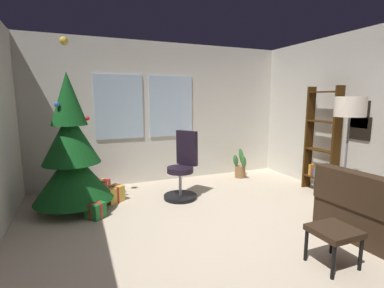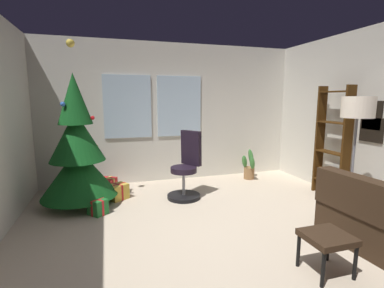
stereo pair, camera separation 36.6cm
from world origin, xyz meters
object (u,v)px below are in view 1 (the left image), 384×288
object	(u,v)px
holiday_tree	(72,155)
gift_box_red	(100,188)
footstool	(334,234)
potted_plant	(240,166)
gift_box_green	(95,210)
office_chair	(182,172)
bookshelf	(322,146)
floor_lamp	(350,113)
gift_box_gold	(113,194)

from	to	relation	value
holiday_tree	gift_box_red	world-z (taller)	holiday_tree
footstool	potted_plant	world-z (taller)	potted_plant
gift_box_green	office_chair	size ratio (longest dim) A/B	0.27
office_chair	bookshelf	xyz separation A→B (m)	(2.40, -0.65, 0.38)
potted_plant	footstool	bearing A→B (deg)	-105.48
potted_plant	floor_lamp	bearing A→B (deg)	-81.15
potted_plant	holiday_tree	bearing A→B (deg)	-170.33
gift_box_gold	potted_plant	size ratio (longest dim) A/B	0.61
gift_box_red	gift_box_gold	bearing A→B (deg)	-67.56
gift_box_gold	office_chair	bearing A→B (deg)	-12.39
footstool	gift_box_green	distance (m)	3.02
holiday_tree	floor_lamp	world-z (taller)	holiday_tree
gift_box_gold	office_chair	xyz separation A→B (m)	(1.12, -0.25, 0.32)
floor_lamp	potted_plant	size ratio (longest dim) A/B	2.74
office_chair	floor_lamp	xyz separation A→B (m)	(1.92, -1.53, 1.02)
gift_box_gold	floor_lamp	bearing A→B (deg)	-30.33
bookshelf	floor_lamp	bearing A→B (deg)	-118.69
gift_box_green	floor_lamp	xyz separation A→B (m)	(3.35, -1.21, 1.36)
footstool	potted_plant	xyz separation A→B (m)	(0.87, 3.13, -0.09)
bookshelf	office_chair	bearing A→B (deg)	164.88
office_chair	floor_lamp	distance (m)	2.66
gift_box_green	floor_lamp	distance (m)	3.81
holiday_tree	bookshelf	bearing A→B (deg)	-10.79
gift_box_green	holiday_tree	bearing A→B (deg)	120.54
gift_box_red	office_chair	world-z (taller)	office_chair
gift_box_green	potted_plant	bearing A→B (deg)	18.61
gift_box_red	bookshelf	xyz separation A→B (m)	(3.69, -1.31, 0.71)
holiday_tree	potted_plant	distance (m)	3.38
gift_box_gold	potted_plant	world-z (taller)	potted_plant
holiday_tree	floor_lamp	xyz separation A→B (m)	(3.62, -1.67, 0.63)
potted_plant	gift_box_green	bearing A→B (deg)	-161.39
gift_box_gold	potted_plant	bearing A→B (deg)	9.38
bookshelf	potted_plant	world-z (taller)	bookshelf
gift_box_red	holiday_tree	bearing A→B (deg)	-128.22
footstool	gift_box_gold	world-z (taller)	footstool
gift_box_gold	potted_plant	distance (m)	2.73
gift_box_gold	floor_lamp	xyz separation A→B (m)	(3.04, -1.78, 1.34)
gift_box_green	potted_plant	world-z (taller)	potted_plant
holiday_tree	floor_lamp	distance (m)	4.03
bookshelf	gift_box_red	bearing A→B (deg)	160.52
office_chair	potted_plant	distance (m)	1.73
gift_box_gold	office_chair	size ratio (longest dim) A/B	0.33
office_chair	floor_lamp	world-z (taller)	floor_lamp
footstool	gift_box_green	size ratio (longest dim) A/B	1.37
gift_box_gold	gift_box_red	bearing A→B (deg)	112.44
bookshelf	gift_box_gold	bearing A→B (deg)	165.74
gift_box_red	gift_box_gold	size ratio (longest dim) A/B	1.00
footstool	gift_box_gold	xyz separation A→B (m)	(-1.83, 2.68, -0.21)
holiday_tree	office_chair	world-z (taller)	holiday_tree
holiday_tree	footstool	bearing A→B (deg)	-46.86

